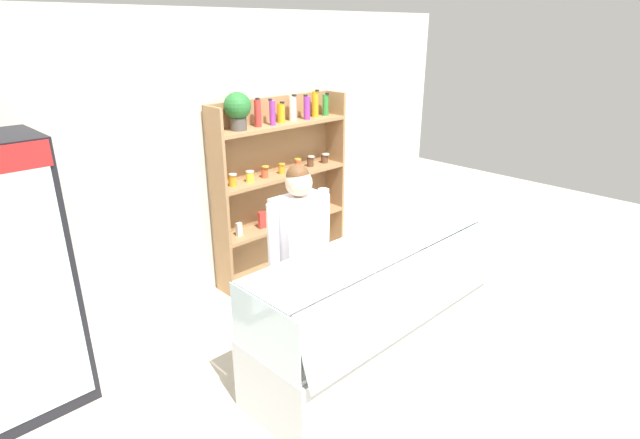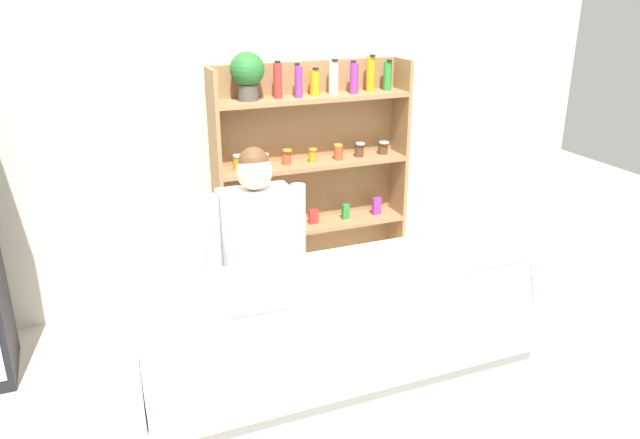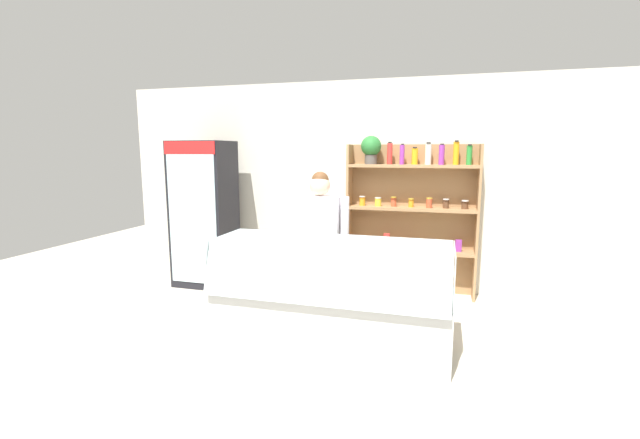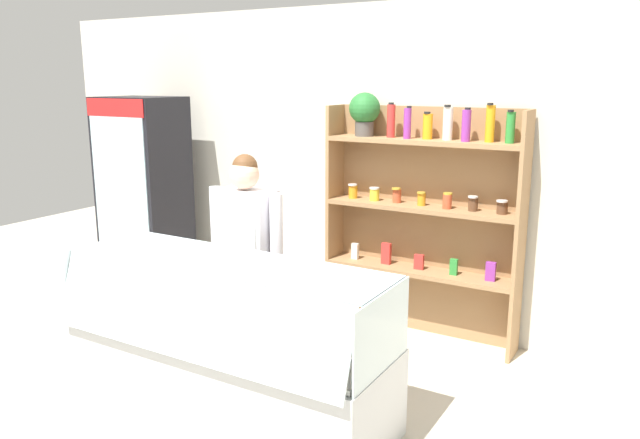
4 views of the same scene
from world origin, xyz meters
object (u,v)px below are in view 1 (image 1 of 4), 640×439
object	(u,v)px
drinks_fridge	(4,285)
shop_clerk	(300,246)
deli_display_case	(373,329)
shelving_unit	(276,173)

from	to	relation	value
drinks_fridge	shop_clerk	xyz separation A→B (m)	(1.85, -0.83, -0.03)
drinks_fridge	deli_display_case	bearing A→B (deg)	-33.44
deli_display_case	shop_clerk	distance (m)	0.87
shelving_unit	deli_display_case	xyz separation A→B (m)	(-0.53, -1.81, -0.81)
shelving_unit	shop_clerk	xyz separation A→B (m)	(-0.79, -1.25, -0.18)
deli_display_case	shop_clerk	size ratio (longest dim) A/B	1.35
drinks_fridge	deli_display_case	size ratio (longest dim) A/B	0.90
shelving_unit	deli_display_case	distance (m)	2.05
drinks_fridge	shop_clerk	distance (m)	2.03
deli_display_case	drinks_fridge	bearing A→B (deg)	146.56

